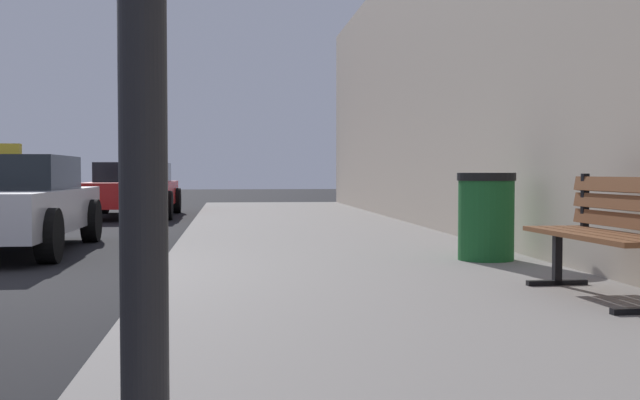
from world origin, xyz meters
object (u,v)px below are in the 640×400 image
trash_bin (486,216)px  car_silver (4,203)px  bench (610,227)px  car_red (133,189)px

trash_bin → car_silver: 6.28m
bench → trash_bin: bearing=90.0°
trash_bin → car_silver: car_silver is taller
bench → car_red: bearing=108.0°
car_silver → car_red: (0.69, 8.03, 0.00)m
trash_bin → car_silver: (-5.56, 2.91, 0.05)m
car_silver → car_red: size_ratio=0.95×
bench → car_silver: 7.77m
car_silver → car_red: bearing=-94.9°
bench → trash_bin: 2.41m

